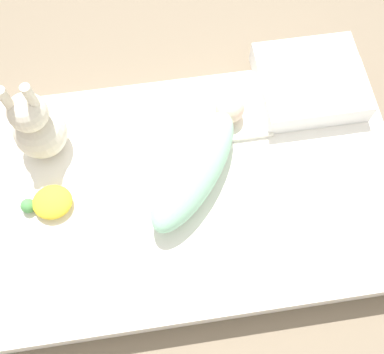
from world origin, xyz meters
TOP-DOWN VIEW (x-y plane):
  - ground_plane at (0.00, 0.00)m, footprint 12.00×12.00m
  - bed_mattress at (0.00, 0.00)m, footprint 1.51×0.90m
  - burp_cloth at (-0.23, -0.24)m, footprint 0.19×0.18m
  - swaddled_baby at (-0.03, -0.04)m, footprint 0.44×0.52m
  - pillow at (-0.50, -0.33)m, footprint 0.39×0.35m
  - bunny_plush at (0.49, -0.24)m, footprint 0.18×0.18m
  - turtle_plush at (0.48, 0.00)m, footprint 0.18×0.13m

SIDE VIEW (x-z plane):
  - ground_plane at x=0.00m, z-range 0.00..0.00m
  - bed_mattress at x=0.00m, z-range 0.00..0.14m
  - burp_cloth at x=-0.23m, z-range 0.14..0.16m
  - turtle_plush at x=0.48m, z-range 0.14..0.20m
  - pillow at x=-0.50m, z-range 0.14..0.23m
  - swaddled_baby at x=-0.03m, z-range 0.14..0.30m
  - bunny_plush at x=0.49m, z-range 0.09..0.45m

